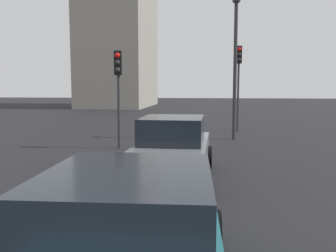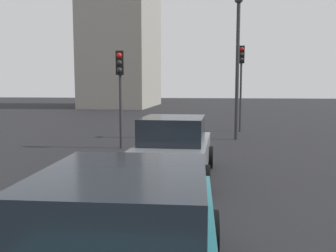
% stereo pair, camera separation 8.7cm
% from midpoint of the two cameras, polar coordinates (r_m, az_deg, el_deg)
% --- Properties ---
extents(car_grey_lead, '(4.17, 2.02, 1.61)m').
position_cam_midpoint_polar(car_grey_lead, '(9.28, 1.20, -3.66)').
color(car_grey_lead, slate).
rests_on(car_grey_lead, ground_plane).
extents(car_teal_second, '(4.37, 2.16, 1.55)m').
position_cam_midpoint_polar(car_teal_second, '(3.91, -5.87, -18.10)').
color(car_teal_second, '#19606B').
rests_on(car_teal_second, ground_plane).
extents(traffic_light_near_left, '(0.32, 0.29, 4.49)m').
position_cam_midpoint_polar(traffic_light_near_left, '(19.25, 11.70, 8.61)').
color(traffic_light_near_left, '#2D2D30').
rests_on(traffic_light_near_left, ground_plane).
extents(traffic_light_near_right, '(0.32, 0.30, 3.71)m').
position_cam_midpoint_polar(traffic_light_near_right, '(13.78, -7.46, 7.49)').
color(traffic_light_near_right, '#2D2D30').
rests_on(traffic_light_near_right, ground_plane).
extents(street_lamp_kerbside, '(0.56, 0.36, 6.24)m').
position_cam_midpoint_polar(street_lamp_kerbside, '(16.45, 11.16, 10.93)').
color(street_lamp_kerbside, '#2D2D30').
rests_on(street_lamp_kerbside, ground_plane).
extents(building_facade_left, '(13.53, 7.25, 17.80)m').
position_cam_midpoint_polar(building_facade_left, '(45.25, -7.08, 14.46)').
color(building_facade_left, gray).
rests_on(building_facade_left, ground_plane).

